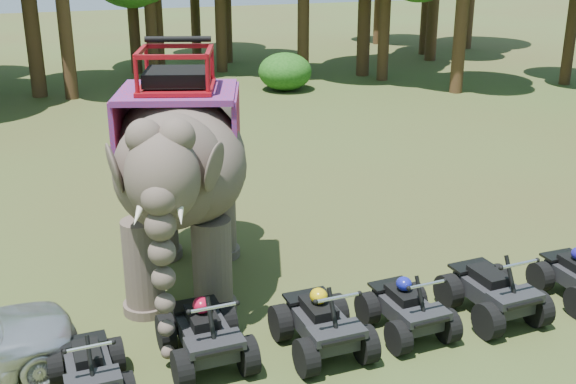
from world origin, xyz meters
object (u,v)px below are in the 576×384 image
elephant (181,169)px  atv_0 (88,361)px  atv_4 (494,282)px  atv_3 (408,301)px  atv_2 (322,315)px  atv_1 (205,325)px

elephant → atv_0: elephant is taller
atv_0 → atv_4: size_ratio=0.87×
atv_0 → atv_3: size_ratio=0.96×
atv_0 → atv_4: 7.17m
atv_0 → atv_3: (5.42, 0.12, 0.02)m
elephant → atv_3: (3.31, -3.17, -1.77)m
atv_3 → atv_4: size_ratio=0.91×
elephant → atv_3: elephant is taller
elephant → atv_0: bearing=-106.3°
atv_2 → atv_4: (3.37, 0.09, 0.01)m
elephant → atv_1: 3.42m
elephant → atv_4: size_ratio=3.11×
atv_2 → atv_4: atv_4 is taller
elephant → atv_4: (5.06, -3.16, -1.71)m
atv_1 → atv_2: bearing=-11.9°
atv_1 → atv_3: (3.55, -0.23, -0.05)m
atv_1 → atv_4: 5.30m
atv_0 → atv_1: size_ratio=0.89×
atv_0 → atv_3: bearing=-2.0°
elephant → atv_1: (-0.24, -2.94, -1.72)m
elephant → atv_1: elephant is taller
atv_4 → atv_0: bearing=176.6°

